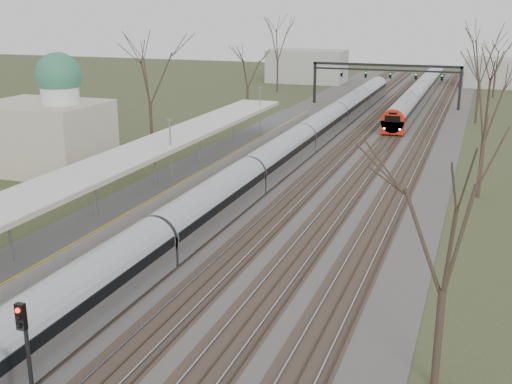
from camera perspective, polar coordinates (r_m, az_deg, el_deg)
track_bed at (r=65.43m, az=7.26°, el=3.82°), size 24.00×160.00×0.22m
platform at (r=52.22m, az=-7.04°, el=1.13°), size 3.50×69.00×1.00m
canopy at (r=47.54m, az=-9.61°, el=3.77°), size 4.10×50.00×3.11m
dome_building at (r=58.60m, az=-18.13°, el=5.34°), size 10.00×8.00×10.30m
signal_gantry at (r=93.88m, az=11.46°, el=10.40°), size 21.00×0.59×6.08m
tree_west_far at (r=63.72m, az=-9.52°, el=10.65°), size 5.50×5.50×11.33m
tree_east_near at (r=23.70m, az=16.72°, el=-2.87°), size 4.50×4.50×9.27m
tree_east_far at (r=49.93m, az=19.87°, el=7.55°), size 5.00×5.00×10.30m
train_near at (r=62.51m, az=4.14°, el=4.65°), size 2.62×90.21×3.05m
train_far at (r=101.66m, az=14.41°, el=8.69°), size 2.62×60.21×3.05m
signal_post at (r=24.66m, az=-19.84°, el=-12.11°), size 0.35×0.45×4.10m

